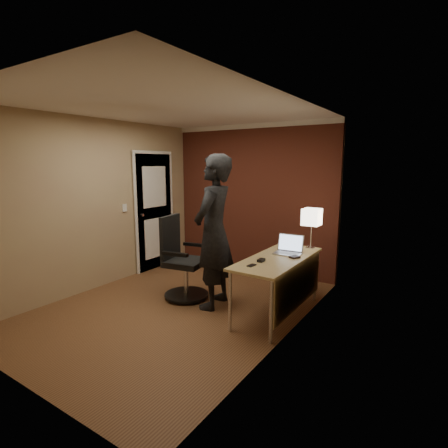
{
  "coord_description": "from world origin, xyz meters",
  "views": [
    {
      "loc": [
        2.87,
        -3.31,
        1.86
      ],
      "look_at": [
        0.35,
        0.55,
        1.05
      ],
      "focal_mm": 28.0,
      "sensor_mm": 36.0,
      "label": 1
    }
  ],
  "objects": [
    {
      "name": "office_chair",
      "position": [
        -0.17,
        0.27,
        0.5
      ],
      "size": [
        0.61,
        0.68,
        1.12
      ],
      "color": "black",
      "rests_on": "ground"
    },
    {
      "name": "desk_lamp",
      "position": [
        1.35,
        1.14,
        1.15
      ],
      "size": [
        0.22,
        0.22,
        0.54
      ],
      "color": "silver",
      "rests_on": "desk"
    },
    {
      "name": "room",
      "position": [
        -0.27,
        1.54,
        1.37
      ],
      "size": [
        4.0,
        4.0,
        4.0
      ],
      "color": "brown",
      "rests_on": "ground"
    },
    {
      "name": "phone",
      "position": [
        1.08,
        -0.01,
        0.73
      ],
      "size": [
        0.07,
        0.12,
        0.01
      ],
      "primitive_type": "cube",
      "rotation": [
        0.0,
        0.0,
        -0.1
      ],
      "color": "black",
      "rests_on": "desk"
    },
    {
      "name": "wallet",
      "position": [
        1.36,
        0.56,
        0.74
      ],
      "size": [
        0.13,
        0.14,
        0.02
      ],
      "primitive_type": "cube",
      "rotation": [
        0.0,
        0.0,
        -0.42
      ],
      "color": "black",
      "rests_on": "desk"
    },
    {
      "name": "person",
      "position": [
        0.37,
        0.28,
        0.99
      ],
      "size": [
        0.59,
        0.79,
        1.97
      ],
      "primitive_type": "imported",
      "rotation": [
        0.0,
        0.0,
        -1.39
      ],
      "color": "black",
      "rests_on": "ground"
    },
    {
      "name": "mouse",
      "position": [
        1.09,
        0.2,
        0.75
      ],
      "size": [
        0.06,
        0.1,
        0.03
      ],
      "primitive_type": "cube",
      "rotation": [
        0.0,
        0.0,
        -0.0
      ],
      "color": "black",
      "rests_on": "desk"
    },
    {
      "name": "laptop",
      "position": [
        1.21,
        0.74,
        0.79
      ],
      "size": [
        0.35,
        0.28,
        0.23
      ],
      "color": "silver",
      "rests_on": "desk"
    },
    {
      "name": "desk",
      "position": [
        1.25,
        0.47,
        0.6
      ],
      "size": [
        0.6,
        1.5,
        0.73
      ],
      "color": "tan",
      "rests_on": "ground"
    }
  ]
}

